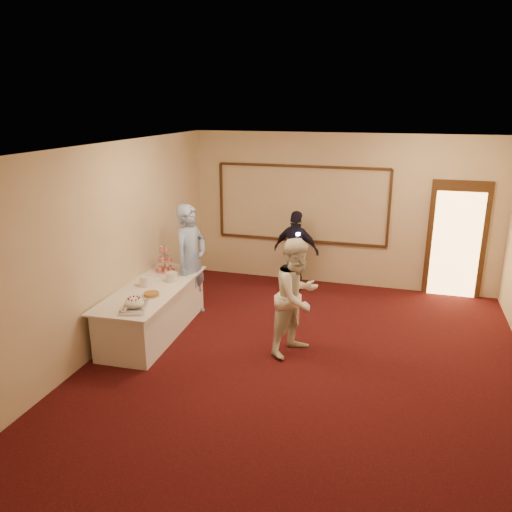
% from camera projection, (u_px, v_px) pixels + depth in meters
% --- Properties ---
extents(floor, '(7.00, 7.00, 0.00)m').
position_uv_depth(floor, '(305.00, 365.00, 7.01)').
color(floor, black).
rests_on(floor, ground).
extents(room_walls, '(6.04, 7.04, 3.02)m').
position_uv_depth(room_walls, '(310.00, 225.00, 6.41)').
color(room_walls, beige).
rests_on(room_walls, floor).
extents(wall_molding, '(3.45, 0.04, 1.55)m').
position_uv_depth(wall_molding, '(301.00, 204.00, 9.93)').
color(wall_molding, '#372210').
rests_on(wall_molding, room_walls).
extents(doorway, '(1.05, 0.07, 2.20)m').
position_uv_depth(doorway, '(456.00, 241.00, 9.28)').
color(doorway, '#372210').
rests_on(doorway, floor).
extents(buffet_table, '(1.03, 2.45, 0.77)m').
position_uv_depth(buffet_table, '(153.00, 310.00, 7.91)').
color(buffet_table, silver).
rests_on(buffet_table, floor).
extents(pavlova_tray, '(0.44, 0.50, 0.17)m').
position_uv_depth(pavlova_tray, '(134.00, 305.00, 6.94)').
color(pavlova_tray, silver).
rests_on(pavlova_tray, buffet_table).
extents(cupcake_stand, '(0.34, 0.34, 0.49)m').
position_uv_depth(cupcake_stand, '(165.00, 261.00, 8.52)').
color(cupcake_stand, '#DC5470').
rests_on(cupcake_stand, buffet_table).
extents(plate_stack_a, '(0.20, 0.20, 0.16)m').
position_uv_depth(plate_stack_a, '(145.00, 281.00, 7.84)').
color(plate_stack_a, white).
rests_on(plate_stack_a, buffet_table).
extents(plate_stack_b, '(0.18, 0.18, 0.15)m').
position_uv_depth(plate_stack_b, '(172.00, 277.00, 8.04)').
color(plate_stack_b, white).
rests_on(plate_stack_b, buffet_table).
extents(tart, '(0.27, 0.27, 0.05)m').
position_uv_depth(tart, '(151.00, 294.00, 7.44)').
color(tart, white).
rests_on(tart, buffet_table).
extents(man, '(0.64, 0.80, 1.93)m').
position_uv_depth(man, '(191.00, 260.00, 8.49)').
color(man, '#809BCB').
rests_on(man, floor).
extents(woman, '(0.97, 1.05, 1.73)m').
position_uv_depth(woman, '(297.00, 297.00, 7.16)').
color(woman, white).
rests_on(woman, floor).
extents(guest, '(0.97, 0.53, 1.57)m').
position_uv_depth(guest, '(296.00, 251.00, 9.69)').
color(guest, black).
rests_on(guest, floor).
extents(camera_flash, '(0.07, 0.05, 0.05)m').
position_uv_depth(camera_flash, '(298.00, 234.00, 9.44)').
color(camera_flash, white).
rests_on(camera_flash, guest).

